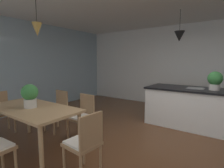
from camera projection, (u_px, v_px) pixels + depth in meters
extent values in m
cube|color=brown|center=(155.00, 150.00, 3.01)|extent=(10.00, 8.40, 0.04)
cube|color=white|center=(196.00, 67.00, 5.47)|extent=(10.00, 0.12, 2.70)
cube|color=#9EB7C6|center=(26.00, 67.00, 5.17)|extent=(0.06, 8.40, 2.70)
cube|color=tan|center=(32.00, 108.00, 2.92)|extent=(1.70, 0.84, 0.04)
cylinder|color=tan|center=(28.00, 116.00, 3.69)|extent=(0.06, 0.06, 0.73)
cylinder|color=tan|center=(80.00, 133.00, 2.80)|extent=(0.06, 0.06, 0.73)
cylinder|color=tan|center=(41.00, 150.00, 2.25)|extent=(0.06, 0.06, 0.73)
cube|color=#A87F56|center=(55.00, 112.00, 3.78)|extent=(0.41, 0.41, 0.04)
cube|color=white|center=(55.00, 110.00, 3.78)|extent=(0.37, 0.37, 0.03)
cube|color=#A87F56|center=(62.00, 100.00, 3.89)|extent=(0.38, 0.04, 0.42)
cylinder|color=#A87F56|center=(54.00, 125.00, 3.57)|extent=(0.04, 0.04, 0.41)
cylinder|color=#A87F56|center=(44.00, 122.00, 3.77)|extent=(0.04, 0.04, 0.41)
cylinder|color=#A87F56|center=(67.00, 121.00, 3.84)|extent=(0.04, 0.04, 0.41)
cylinder|color=#A87F56|center=(58.00, 118.00, 4.04)|extent=(0.04, 0.04, 0.41)
cube|color=#A87F56|center=(2.00, 114.00, 3.64)|extent=(0.42, 0.42, 0.04)
cube|color=white|center=(2.00, 112.00, 3.63)|extent=(0.38, 0.38, 0.03)
cylinder|color=#A87F56|center=(15.00, 123.00, 3.69)|extent=(0.04, 0.04, 0.41)
cylinder|color=#A87F56|center=(8.00, 120.00, 3.90)|extent=(0.04, 0.04, 0.41)
cube|color=#A87F56|center=(80.00, 118.00, 3.34)|extent=(0.42, 0.42, 0.04)
cube|color=white|center=(80.00, 116.00, 3.33)|extent=(0.38, 0.38, 0.03)
cube|color=#A87F56|center=(87.00, 105.00, 3.45)|extent=(0.38, 0.05, 0.42)
cylinder|color=#A87F56|center=(80.00, 134.00, 3.13)|extent=(0.04, 0.04, 0.41)
cylinder|color=#A87F56|center=(68.00, 130.00, 3.34)|extent=(0.04, 0.04, 0.41)
cylinder|color=#A87F56|center=(93.00, 129.00, 3.39)|extent=(0.04, 0.04, 0.41)
cylinder|color=#A87F56|center=(81.00, 125.00, 3.60)|extent=(0.04, 0.04, 0.41)
cube|color=#A87F56|center=(82.00, 144.00, 2.29)|extent=(0.43, 0.43, 0.04)
cube|color=white|center=(82.00, 141.00, 2.28)|extent=(0.39, 0.39, 0.03)
cube|color=#A87F56|center=(91.00, 131.00, 2.14)|extent=(0.06, 0.38, 0.42)
cylinder|color=#A87F56|center=(64.00, 161.00, 2.29)|extent=(0.04, 0.04, 0.41)
cylinder|color=#A87F56|center=(84.00, 151.00, 2.55)|extent=(0.04, 0.04, 0.41)
cylinder|color=#A87F56|center=(101.00, 159.00, 2.34)|extent=(0.04, 0.04, 0.41)
cylinder|color=#A87F56|center=(2.00, 156.00, 2.40)|extent=(0.04, 0.04, 0.41)
cylinder|color=#A87F56|center=(16.00, 164.00, 2.22)|extent=(0.04, 0.04, 0.41)
cube|color=white|center=(195.00, 108.00, 4.01)|extent=(2.08, 0.87, 0.88)
cube|color=black|center=(196.00, 89.00, 3.96)|extent=(2.14, 0.93, 0.04)
cube|color=gray|center=(196.00, 88.00, 3.96)|extent=(0.36, 0.30, 0.01)
cylinder|color=black|center=(36.00, 4.00, 2.75)|extent=(0.01, 0.01, 0.57)
cone|color=olive|center=(37.00, 29.00, 2.80)|extent=(0.16, 0.16, 0.21)
cylinder|color=black|center=(180.00, 20.00, 4.00)|extent=(0.01, 0.01, 0.49)
cone|color=black|center=(179.00, 36.00, 4.04)|extent=(0.23, 0.23, 0.24)
cylinder|color=beige|center=(214.00, 87.00, 3.74)|extent=(0.22, 0.22, 0.13)
sphere|color=#387F3D|center=(215.00, 78.00, 3.71)|extent=(0.30, 0.30, 0.30)
cylinder|color=beige|center=(30.00, 103.00, 2.88)|extent=(0.20, 0.20, 0.15)
sphere|color=#387F3D|center=(30.00, 92.00, 2.86)|extent=(0.27, 0.27, 0.27)
cylinder|color=silver|center=(30.00, 103.00, 2.86)|extent=(0.09, 0.09, 0.16)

